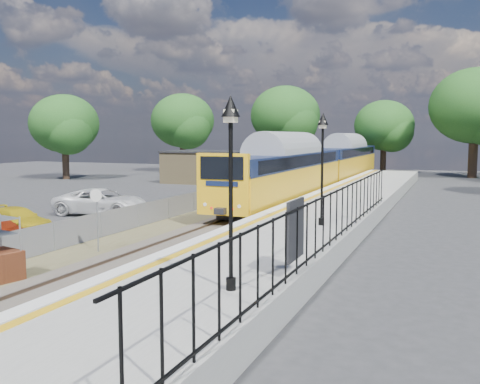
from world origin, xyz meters
The scene contains 14 objects.
ground centered at (0.00, 0.00, 0.00)m, with size 120.00×120.00×0.00m, color #2D2D30.
track_bed centered at (-0.47, 9.67, 0.09)m, with size 5.90×80.00×0.29m.
platform centered at (4.20, 8.00, 0.45)m, with size 5.00×70.00×0.90m, color gray.
platform_edge centered at (2.14, 8.00, 0.90)m, with size 0.90×70.00×0.01m.
victorian_lamp_south centered at (5.50, -4.00, 4.30)m, with size 0.44×0.44×4.60m.
victorian_lamp_north centered at (5.30, 6.00, 4.30)m, with size 0.44×0.44×4.60m.
palisade_fence centered at (6.55, 2.24, 1.84)m, with size 0.12×26.00×2.00m.
wire_fence centered at (-4.20, 12.00, 0.60)m, with size 0.06×52.00×1.20m.
outbuilding centered at (-10.91, 31.21, 1.52)m, with size 10.80×10.10×3.12m.
tree_line centered at (1.40, 42.00, 6.61)m, with size 56.80×43.80×11.88m.
train centered at (0.00, 28.30, 2.34)m, with size 2.82×40.83×3.51m.
speed_sign centered at (-2.50, 1.49, 1.70)m, with size 0.51×0.13×2.53m.
car_yellow centered at (-8.92, 3.83, 0.59)m, with size 1.65×4.05×1.18m, color gold.
car_white centered at (-8.62, 10.03, 0.76)m, with size 2.51×5.44×1.51m, color silver.
Camera 1 is at (10.38, -15.45, 4.56)m, focal length 40.00 mm.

